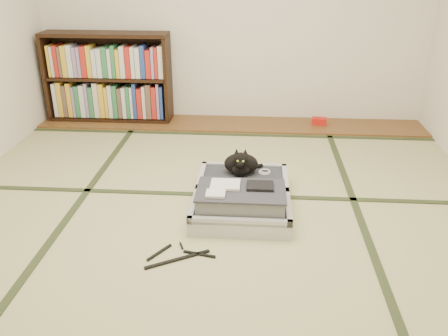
{
  "coord_description": "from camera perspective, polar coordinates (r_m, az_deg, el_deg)",
  "views": [
    {
      "loc": [
        0.27,
        -2.73,
        1.66
      ],
      "look_at": [
        0.05,
        0.35,
        0.25
      ],
      "focal_mm": 38.0,
      "sensor_mm": 36.0,
      "label": 1
    }
  ],
  "objects": [
    {
      "name": "cable_coil",
      "position": [
        3.62,
        4.93,
        -0.46
      ],
      "size": [
        0.09,
        0.09,
        0.02
      ],
      "color": "white",
      "rests_on": "suitcase"
    },
    {
      "name": "tatami_borders",
      "position": [
        3.64,
        -0.62,
        -2.57
      ],
      "size": [
        4.0,
        4.5,
        0.01
      ],
      "color": "#2D381E",
      "rests_on": "ground"
    },
    {
      "name": "floor",
      "position": [
        3.21,
        -1.35,
        -6.63
      ],
      "size": [
        4.5,
        4.5,
        0.0
      ],
      "primitive_type": "plane",
      "color": "tan",
      "rests_on": "ground"
    },
    {
      "name": "hanger",
      "position": [
        2.89,
        -5.49,
        -10.5
      ],
      "size": [
        0.41,
        0.29,
        0.01
      ],
      "color": "black",
      "rests_on": "floor"
    },
    {
      "name": "red_item",
      "position": [
        5.07,
        11.39,
        5.55
      ],
      "size": [
        0.16,
        0.11,
        0.07
      ],
      "primitive_type": "cube",
      "rotation": [
        0.0,
        0.0,
        -0.15
      ],
      "color": "red",
      "rests_on": "wood_strip"
    },
    {
      "name": "bookcase",
      "position": [
        5.2,
        -13.73,
        10.36
      ],
      "size": [
        1.3,
        0.3,
        0.92
      ],
      "color": "black",
      "rests_on": "wood_strip"
    },
    {
      "name": "cat",
      "position": [
        3.55,
        2.08,
        0.51
      ],
      "size": [
        0.3,
        0.3,
        0.24
      ],
      "color": "black",
      "rests_on": "suitcase"
    },
    {
      "name": "suitcase",
      "position": [
        3.34,
        2.14,
        -3.5
      ],
      "size": [
        0.67,
        0.89,
        0.26
      ],
      "color": "silver",
      "rests_on": "floor"
    },
    {
      "name": "wood_strip",
      "position": [
        5.02,
        0.8,
        5.31
      ],
      "size": [
        4.0,
        0.5,
        0.02
      ],
      "primitive_type": "cube",
      "color": "brown",
      "rests_on": "ground"
    }
  ]
}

